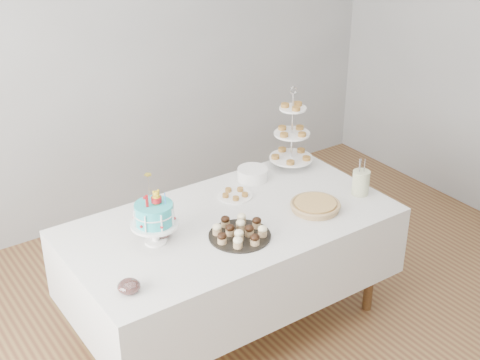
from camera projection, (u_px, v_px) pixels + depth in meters
floor at (259, 351)px, 4.02m from camera, size 5.00×5.00×0.00m
walls at (263, 146)px, 3.40m from camera, size 5.04×4.04×2.70m
table at (231, 252)px, 3.99m from camera, size 1.92×1.02×0.77m
birthday_cake at (155, 225)px, 3.62m from camera, size 0.27×0.27×0.41m
cupcake_tray at (240, 231)px, 3.70m from camera, size 0.35×0.35×0.08m
pie at (315, 205)px, 3.98m from camera, size 0.30×0.30×0.05m
tiered_stand at (292, 134)px, 4.41m from camera, size 0.29×0.29×0.57m
plate_stack at (253, 174)px, 4.32m from camera, size 0.20×0.20×0.08m
pastry_plate at (235, 195)px, 4.13m from camera, size 0.22×0.22×0.03m
jam_bowl_a at (129, 286)px, 3.25m from camera, size 0.11×0.11×0.07m
jam_bowl_b at (162, 232)px, 3.70m from camera, size 0.11×0.11×0.06m
utensil_pitcher at (361, 182)px, 4.13m from camera, size 0.11×0.11×0.24m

